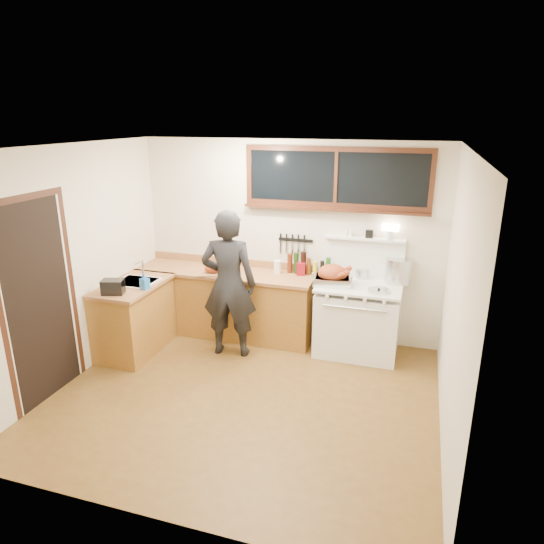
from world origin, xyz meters
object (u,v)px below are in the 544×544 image
(cutting_board, at_px, (213,270))
(roast_turkey, at_px, (333,276))
(vintage_stove, at_px, (358,317))
(man, at_px, (229,284))

(cutting_board, relative_size, roast_turkey, 0.85)
(cutting_board, distance_m, roast_turkey, 1.57)
(roast_turkey, bearing_deg, cutting_board, -177.43)
(vintage_stove, bearing_deg, cutting_board, -175.74)
(vintage_stove, height_order, roast_turkey, vintage_stove)
(vintage_stove, bearing_deg, roast_turkey, -167.72)
(man, bearing_deg, cutting_board, 135.99)
(man, relative_size, roast_turkey, 3.64)
(man, bearing_deg, roast_turkey, 19.79)
(cutting_board, bearing_deg, roast_turkey, 2.57)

